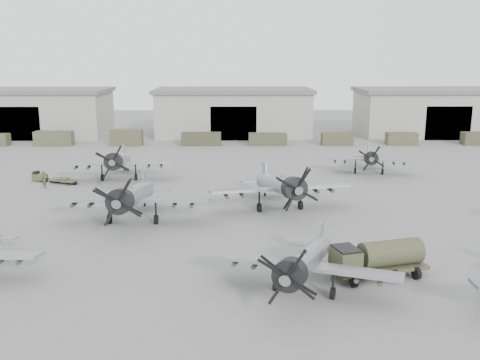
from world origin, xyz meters
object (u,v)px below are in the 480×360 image
object	(u,v)px
aircraft_far_1	(369,158)
aircraft_mid_1	(131,197)
tug_trailer	(49,178)
aircraft_mid_2	(281,186)
aircraft_near_1	(304,262)
fuel_tanker	(378,257)
ground_crew	(45,180)
aircraft_far_0	(118,161)

from	to	relation	value
aircraft_far_1	aircraft_mid_1	bearing A→B (deg)	-130.62
tug_trailer	aircraft_mid_2	bearing A→B (deg)	-2.22
aircraft_mid_1	aircraft_far_1	size ratio (longest dim) A/B	1.22
aircraft_near_1	tug_trailer	size ratio (longest dim) A/B	2.00
fuel_tanker	ground_crew	size ratio (longest dim) A/B	3.52
aircraft_mid_1	tug_trailer	world-z (taller)	aircraft_mid_1
aircraft_mid_2	aircraft_far_0	distance (m)	22.47
aircraft_near_1	aircraft_far_1	size ratio (longest dim) A/B	1.05
aircraft_far_1	fuel_tanker	distance (m)	33.20
aircraft_mid_2	aircraft_near_1	bearing A→B (deg)	-102.15
aircraft_mid_2	aircraft_far_0	size ratio (longest dim) A/B	1.05
fuel_tanker	ground_crew	distance (m)	40.10
fuel_tanker	tug_trailer	size ratio (longest dim) A/B	1.15
aircraft_near_1	ground_crew	size ratio (longest dim) A/B	6.13
aircraft_mid_1	ground_crew	size ratio (longest dim) A/B	7.09
aircraft_mid_2	aircraft_far_1	size ratio (longest dim) A/B	1.23
aircraft_mid_2	fuel_tanker	xyz separation A→B (m)	(5.17, -15.93, -1.07)
fuel_tanker	tug_trailer	world-z (taller)	fuel_tanker
aircraft_mid_1	ground_crew	bearing A→B (deg)	133.79
aircraft_far_0	aircraft_far_1	world-z (taller)	aircraft_far_0
aircraft_far_0	aircraft_mid_2	bearing A→B (deg)	-40.39
aircraft_mid_2	tug_trailer	size ratio (longest dim) A/B	2.33
aircraft_far_0	fuel_tanker	distance (m)	37.31
aircraft_mid_2	aircraft_far_1	xyz separation A→B (m)	(12.60, 16.43, -0.47)
aircraft_near_1	aircraft_mid_1	world-z (taller)	aircraft_mid_1
aircraft_mid_1	tug_trailer	xyz separation A→B (m)	(-12.96, 16.45, -2.06)
aircraft_near_1	aircraft_mid_2	size ratio (longest dim) A/B	0.86
aircraft_far_0	ground_crew	world-z (taller)	aircraft_far_0
fuel_tanker	tug_trailer	bearing A→B (deg)	122.82
aircraft_far_0	aircraft_far_1	distance (m)	31.06
aircraft_mid_2	ground_crew	bearing A→B (deg)	148.26
aircraft_near_1	aircraft_far_1	distance (m)	37.36
fuel_tanker	tug_trailer	distance (m)	42.46
aircraft_far_0	tug_trailer	xyz separation A→B (m)	(-8.17, -0.68, -1.95)
aircraft_far_0	aircraft_far_1	size ratio (longest dim) A/B	1.17
aircraft_mid_2	aircraft_far_0	bearing A→B (deg)	132.78
aircraft_far_1	fuel_tanker	world-z (taller)	aircraft_far_1
aircraft_mid_1	aircraft_far_1	distance (m)	33.19
ground_crew	aircraft_mid_2	bearing A→B (deg)	-116.80
aircraft_near_1	fuel_tanker	size ratio (longest dim) A/B	1.74
aircraft_near_1	aircraft_far_0	world-z (taller)	aircraft_far_0
aircraft_near_1	tug_trailer	world-z (taller)	aircraft_near_1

